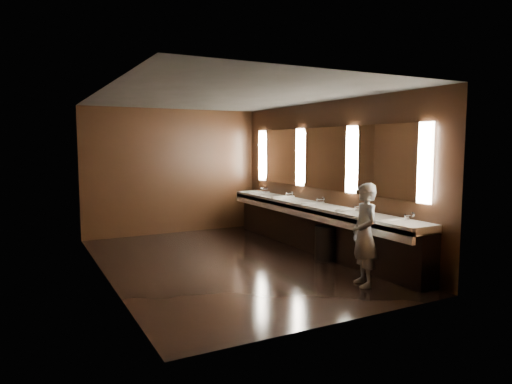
% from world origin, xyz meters
% --- Properties ---
extents(floor, '(6.00, 6.00, 0.00)m').
position_xyz_m(floor, '(0.00, 0.00, 0.00)').
color(floor, black).
rests_on(floor, ground).
extents(ceiling, '(4.00, 6.00, 0.02)m').
position_xyz_m(ceiling, '(0.00, 0.00, 2.80)').
color(ceiling, '#2D2D2B').
rests_on(ceiling, wall_back).
extents(wall_back, '(4.00, 0.02, 2.80)m').
position_xyz_m(wall_back, '(0.00, 3.00, 1.40)').
color(wall_back, black).
rests_on(wall_back, floor).
extents(wall_front, '(4.00, 0.02, 2.80)m').
position_xyz_m(wall_front, '(0.00, -3.00, 1.40)').
color(wall_front, black).
rests_on(wall_front, floor).
extents(wall_left, '(0.02, 6.00, 2.80)m').
position_xyz_m(wall_left, '(-2.00, 0.00, 1.40)').
color(wall_left, black).
rests_on(wall_left, floor).
extents(wall_right, '(0.02, 6.00, 2.80)m').
position_xyz_m(wall_right, '(2.00, 0.00, 1.40)').
color(wall_right, black).
rests_on(wall_right, floor).
extents(sink_counter, '(0.55, 5.40, 1.01)m').
position_xyz_m(sink_counter, '(1.79, 0.00, 0.50)').
color(sink_counter, black).
rests_on(sink_counter, floor).
extents(mirror_band, '(0.06, 5.03, 1.15)m').
position_xyz_m(mirror_band, '(1.98, -0.00, 1.75)').
color(mirror_band, white).
rests_on(mirror_band, wall_right).
extents(person, '(0.50, 0.62, 1.47)m').
position_xyz_m(person, '(1.19, -2.06, 0.74)').
color(person, '#9AB5E6').
rests_on(person, floor).
extents(trash_bin, '(0.48, 0.48, 0.60)m').
position_xyz_m(trash_bin, '(1.58, -0.65, 0.30)').
color(trash_bin, black).
rests_on(trash_bin, floor).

